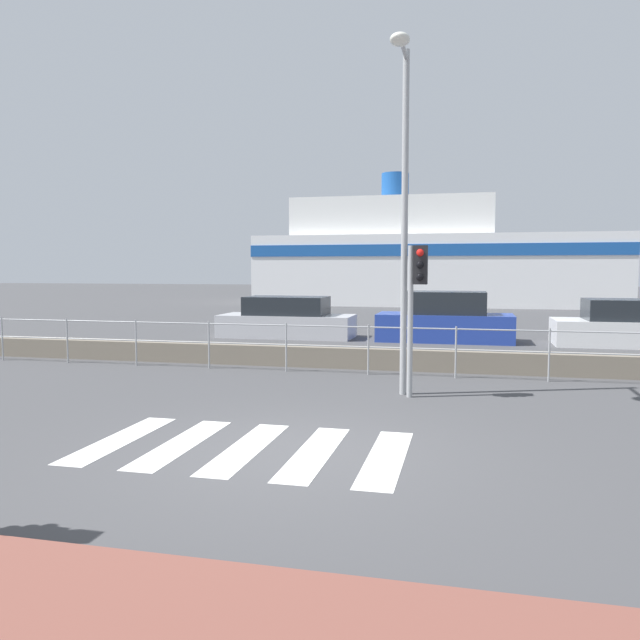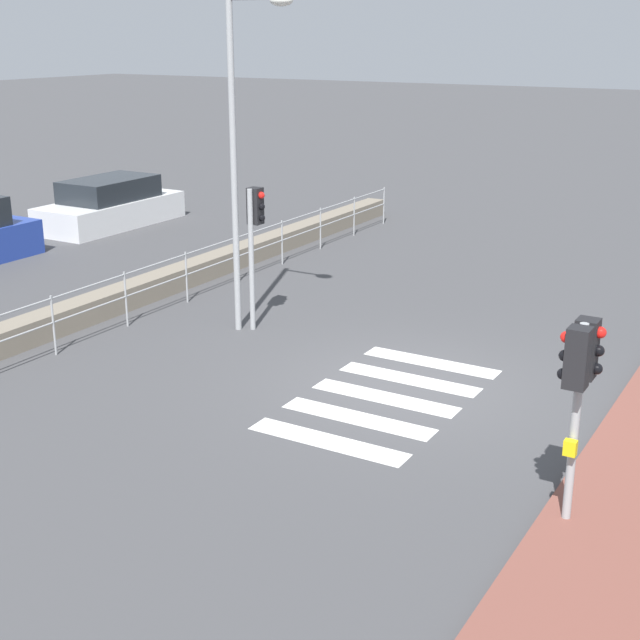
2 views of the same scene
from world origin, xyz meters
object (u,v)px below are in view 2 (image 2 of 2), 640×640
object	(u,v)px
traffic_light_far	(254,226)
parked_car_white	(110,205)
traffic_light_near	(580,371)
streetlamp	(244,128)

from	to	relation	value
traffic_light_far	parked_car_white	bearing A→B (deg)	57.69
traffic_light_far	parked_car_white	xyz separation A→B (m)	(5.70, 9.01, -1.39)
traffic_light_near	traffic_light_far	world-z (taller)	traffic_light_far
traffic_light_far	streetlamp	size ratio (longest dim) A/B	0.44
parked_car_white	traffic_light_near	bearing A→B (deg)	-121.49
traffic_light_far	traffic_light_near	bearing A→B (deg)	-120.45
traffic_light_far	parked_car_white	world-z (taller)	traffic_light_far
streetlamp	traffic_light_far	bearing A→B (deg)	0.71
traffic_light_near	parked_car_white	world-z (taller)	traffic_light_near
streetlamp	traffic_light_near	bearing A→B (deg)	-118.96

